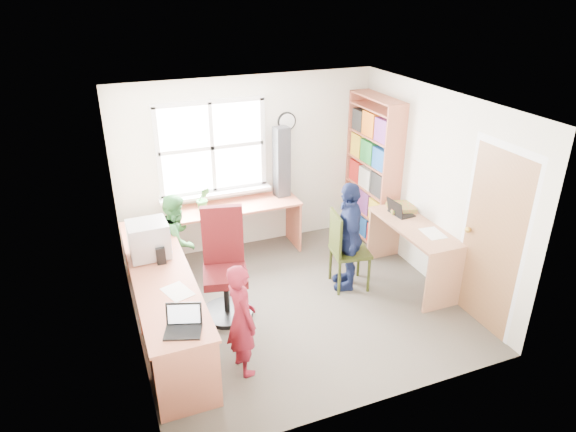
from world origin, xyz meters
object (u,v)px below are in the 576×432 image
Objects in this scene: l_desk at (188,309)px; wooden_chair at (344,247)px; potted_plant at (203,199)px; person_navy at (348,236)px; person_green at (178,240)px; swivel_chair at (225,270)px; right_desk at (416,240)px; laptop_right at (399,211)px; crt_monitor at (149,240)px; person_red at (242,319)px; laptop_left at (183,324)px; cd_tower at (282,162)px; bookshelf at (372,175)px.

l_desk is 2.92× the size of wooden_chair.
person_navy reaches higher than potted_plant.
wooden_chair is at bearing -41.23° from potted_plant.
potted_plant is 0.67m from person_green.
potted_plant is at bearing 99.50° from swivel_chair.
person_navy is (1.54, -0.02, 0.15)m from swivel_chair.
right_desk is 2.76m from potted_plant.
l_desk is at bearing 97.28° from laptop_right.
crt_monitor is 1.46m from person_red.
laptop_left is 0.28× the size of person_navy.
swivel_chair is at bearing -19.18° from crt_monitor.
person_navy reaches higher than laptop_right.
laptop_right is at bearing 41.94° from laptop_left.
laptop_left is at bearing -142.76° from wooden_chair.
swivel_chair is 2.34m from laptop_right.
l_desk is 7.74× the size of laptop_left.
potted_plant reaches higher than l_desk.
bookshelf is at bearing -21.27° from cd_tower.
laptop_right is at bearing 11.51° from l_desk.
l_desk is at bearing -125.06° from swivel_chair.
bookshelf is 2.68m from swivel_chair.
bookshelf is 2.15× the size of cd_tower.
wooden_chair is 2.37× the size of crt_monitor.
person_navy is at bearing -131.25° from bookshelf.
right_desk is at bearing -32.05° from potted_plant.
potted_plant is at bearing 70.99° from l_desk.
crt_monitor is 0.79m from person_green.
person_red is (-0.18, -2.23, -0.32)m from potted_plant.
right_desk is at bearing 35.90° from laptop_left.
swivel_chair is at bearing -138.44° from cd_tower.
swivel_chair is 1.92m from cd_tower.
person_red is at bearing -141.80° from bookshelf.
right_desk is 3.60× the size of laptop_left.
person_navy is (1.91, -0.85, 0.10)m from person_green.
crt_monitor is 1.28m from potted_plant.
laptop_right is at bearing -97.57° from bookshelf.
right_desk is at bearing 97.59° from person_navy.
l_desk is 0.69m from person_red.
l_desk is at bearing -109.01° from potted_plant.
laptop_left is at bearing 108.75° from laptop_right.
right_desk is at bearing 4.73° from l_desk.
person_red is (-2.50, -0.78, 0.02)m from right_desk.
person_red is at bearing -125.64° from cd_tower.
laptop_right is 0.27× the size of person_green.
potted_plant reaches higher than laptop_right.
right_desk is (2.90, 0.24, 0.11)m from l_desk.
person_navy is (2.06, 0.45, 0.24)m from l_desk.
person_green reaches higher than person_red.
cd_tower is 1.18m from potted_plant.
bookshelf reaches higher than person_red.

